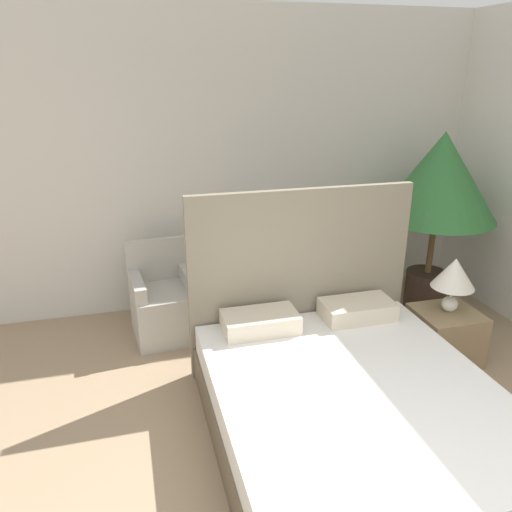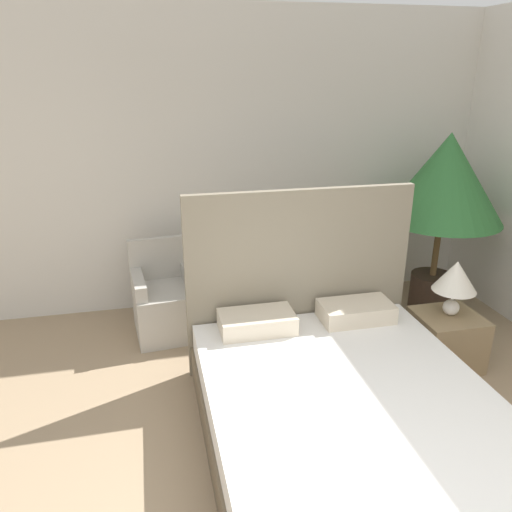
% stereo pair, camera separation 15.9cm
% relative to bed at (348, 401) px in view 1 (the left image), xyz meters
% --- Properties ---
extents(wall_back, '(10.00, 0.06, 2.90)m').
position_rel_bed_xyz_m(wall_back, '(-0.16, 2.34, 1.17)').
color(wall_back, silver).
rests_on(wall_back, ground_plane).
extents(bed, '(1.81, 2.17, 1.49)m').
position_rel_bed_xyz_m(bed, '(0.00, 0.00, 0.00)').
color(bed, brown).
rests_on(bed, ground_plane).
extents(armchair_near_window_left, '(0.63, 0.64, 0.86)m').
position_rel_bed_xyz_m(armchair_near_window_left, '(-1.04, 1.72, 0.00)').
color(armchair_near_window_left, '#B7B2A8').
rests_on(armchair_near_window_left, ground_plane).
extents(armchair_near_window_right, '(0.61, 0.62, 0.86)m').
position_rel_bed_xyz_m(armchair_near_window_right, '(-0.04, 1.72, 0.00)').
color(armchair_near_window_right, '#B7B2A8').
rests_on(armchair_near_window_right, ground_plane).
extents(potted_palm, '(1.12, 1.12, 1.79)m').
position_rel_bed_xyz_m(potted_palm, '(1.61, 1.60, 1.02)').
color(potted_palm, '#38281E').
rests_on(potted_palm, ground_plane).
extents(nightstand, '(0.51, 0.47, 0.45)m').
position_rel_bed_xyz_m(nightstand, '(1.19, 0.67, -0.06)').
color(nightstand, '#937A56').
rests_on(nightstand, ground_plane).
extents(table_lamp, '(0.35, 0.35, 0.47)m').
position_rel_bed_xyz_m(table_lamp, '(1.20, 0.68, 0.49)').
color(table_lamp, white).
rests_on(table_lamp, nightstand).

